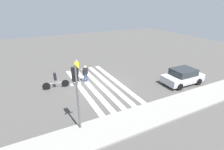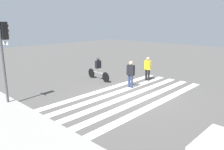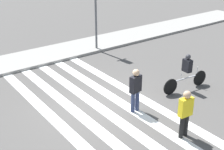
{
  "view_description": "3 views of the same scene",
  "coord_description": "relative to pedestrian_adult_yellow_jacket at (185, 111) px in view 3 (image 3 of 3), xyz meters",
  "views": [
    {
      "loc": [
        5.95,
        14.23,
        7.5
      ],
      "look_at": [
        -1.07,
        0.63,
        1.06
      ],
      "focal_mm": 28.0,
      "sensor_mm": 36.0,
      "label": 1
    },
    {
      "loc": [
        -7.44,
        9.42,
        4.12
      ],
      "look_at": [
        0.8,
        0.65,
        1.19
      ],
      "focal_mm": 35.0,
      "sensor_mm": 36.0,
      "label": 2
    },
    {
      "loc": [
        -5.96,
        -9.05,
        6.18
      ],
      "look_at": [
        0.47,
        -0.41,
        1.35
      ],
      "focal_mm": 50.0,
      "sensor_mm": 36.0,
      "label": 3
    }
  ],
  "objects": [
    {
      "name": "pedestrian_adult_blue_shirt",
      "position": [
        -0.21,
        2.23,
        0.02
      ],
      "size": [
        0.51,
        0.29,
        1.74
      ],
      "rotation": [
        0.0,
        0.0,
        3.31
      ],
      "color": "navy",
      "rests_on": "ground_plane"
    },
    {
      "name": "sidewalk_curb",
      "position": [
        -1.16,
        9.72,
        -0.89
      ],
      "size": [
        36.0,
        2.5,
        0.14
      ],
      "color": "gray",
      "rests_on": "ground_plane"
    },
    {
      "name": "crosswalk_stripes",
      "position": [
        -1.16,
        3.47,
        -0.96
      ],
      "size": [
        4.11,
        10.0,
        0.01
      ],
      "color": "white",
      "rests_on": "ground_plane"
    },
    {
      "name": "pedestrian_adult_yellow_jacket",
      "position": [
        0.0,
        0.0,
        0.0
      ],
      "size": [
        0.49,
        0.26,
        1.71
      ],
      "rotation": [
        0.0,
        0.0,
        3.04
      ],
      "color": "black",
      "rests_on": "ground_plane"
    },
    {
      "name": "ground_plane",
      "position": [
        -1.16,
        3.47,
        -0.96
      ],
      "size": [
        60.0,
        60.0,
        0.0
      ],
      "primitive_type": "plane",
      "color": "#4C4947"
    },
    {
      "name": "cyclist_far_lane",
      "position": [
        2.72,
        2.3,
        -0.09
      ],
      "size": [
        2.41,
        0.42,
        1.65
      ],
      "rotation": [
        0.0,
        0.0,
        -0.1
      ],
      "color": "black",
      "rests_on": "ground_plane"
    }
  ]
}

